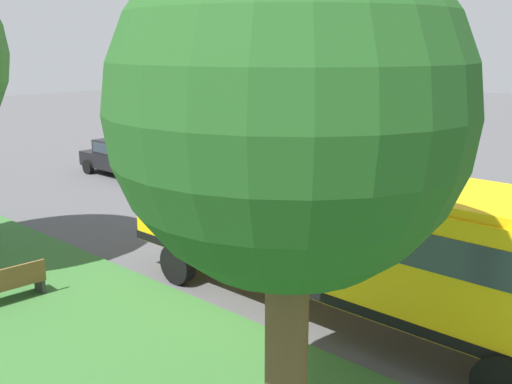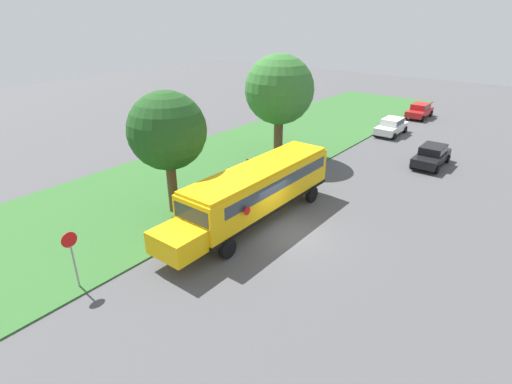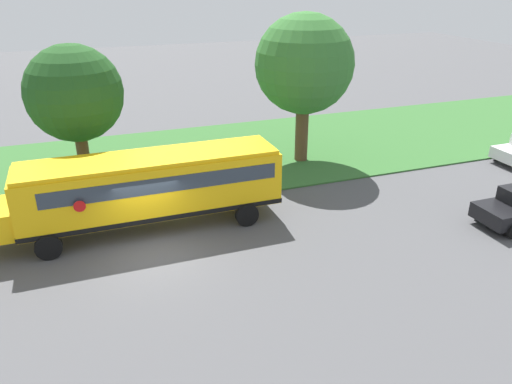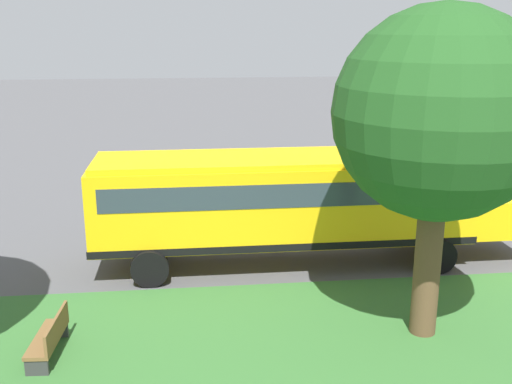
{
  "view_description": "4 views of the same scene",
  "coord_description": "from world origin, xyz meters",
  "px_view_note": "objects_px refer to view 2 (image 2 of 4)",
  "views": [
    {
      "loc": [
        -12.38,
        -6.58,
        5.7
      ],
      "look_at": [
        -1.01,
        3.9,
        1.86
      ],
      "focal_mm": 42.0,
      "sensor_mm": 36.0,
      "label": 1
    },
    {
      "loc": [
        10.06,
        -15.8,
        10.93
      ],
      "look_at": [
        -2.65,
        0.44,
        1.54
      ],
      "focal_mm": 28.0,
      "sensor_mm": 36.0,
      "label": 2
    },
    {
      "loc": [
        16.82,
        -2.09,
        9.93
      ],
      "look_at": [
        -2.0,
        4.85,
        1.06
      ],
      "focal_mm": 35.0,
      "sensor_mm": 36.0,
      "label": 3
    },
    {
      "loc": [
        -18.38,
        2.96,
        6.68
      ],
      "look_at": [
        -0.87,
        1.0,
        1.72
      ],
      "focal_mm": 42.0,
      "sensor_mm": 36.0,
      "label": 4
    }
  ],
  "objects_px": {
    "school_bus": "(257,189)",
    "oak_tree_roadside_mid": "(278,89)",
    "car_red_furthest": "(420,110)",
    "car_black_nearest": "(432,154)",
    "car_white_middle": "(392,125)",
    "oak_tree_beside_bus": "(166,131)",
    "park_bench": "(256,166)",
    "stop_sign": "(72,254)"
  },
  "relations": [
    {
      "from": "car_red_furthest",
      "to": "oak_tree_beside_bus",
      "type": "height_order",
      "value": "oak_tree_beside_bus"
    },
    {
      "from": "car_red_furthest",
      "to": "oak_tree_roadside_mid",
      "type": "height_order",
      "value": "oak_tree_roadside_mid"
    },
    {
      "from": "car_white_middle",
      "to": "car_red_furthest",
      "type": "distance_m",
      "value": 8.46
    },
    {
      "from": "car_black_nearest",
      "to": "car_red_furthest",
      "type": "bearing_deg",
      "value": 110.65
    },
    {
      "from": "oak_tree_beside_bus",
      "to": "oak_tree_roadside_mid",
      "type": "height_order",
      "value": "oak_tree_roadside_mid"
    },
    {
      "from": "school_bus",
      "to": "car_red_furthest",
      "type": "distance_m",
      "value": 30.16
    },
    {
      "from": "car_white_middle",
      "to": "park_bench",
      "type": "relative_size",
      "value": 2.7
    },
    {
      "from": "stop_sign",
      "to": "park_bench",
      "type": "relative_size",
      "value": 1.68
    },
    {
      "from": "school_bus",
      "to": "car_black_nearest",
      "type": "height_order",
      "value": "school_bus"
    },
    {
      "from": "car_red_furthest",
      "to": "oak_tree_roadside_mid",
      "type": "xyz_separation_m",
      "value": [
        -4.93,
        -20.61,
        4.63
      ]
    },
    {
      "from": "car_red_furthest",
      "to": "oak_tree_beside_bus",
      "type": "xyz_separation_m",
      "value": [
        -4.14,
        -32.38,
        4.07
      ]
    },
    {
      "from": "car_black_nearest",
      "to": "car_white_middle",
      "type": "relative_size",
      "value": 1.0
    },
    {
      "from": "car_white_middle",
      "to": "stop_sign",
      "type": "distance_m",
      "value": 31.36
    },
    {
      "from": "car_black_nearest",
      "to": "stop_sign",
      "type": "distance_m",
      "value": 25.99
    },
    {
      "from": "stop_sign",
      "to": "oak_tree_beside_bus",
      "type": "bearing_deg",
      "value": 107.58
    },
    {
      "from": "oak_tree_beside_bus",
      "to": "park_bench",
      "type": "relative_size",
      "value": 4.38
    },
    {
      "from": "school_bus",
      "to": "stop_sign",
      "type": "distance_m",
      "value": 9.88
    },
    {
      "from": "car_red_furthest",
      "to": "car_white_middle",
      "type": "bearing_deg",
      "value": -90.0
    },
    {
      "from": "car_black_nearest",
      "to": "stop_sign",
      "type": "bearing_deg",
      "value": -106.55
    },
    {
      "from": "school_bus",
      "to": "park_bench",
      "type": "bearing_deg",
      "value": 128.56
    },
    {
      "from": "car_white_middle",
      "to": "oak_tree_roadside_mid",
      "type": "distance_m",
      "value": 13.91
    },
    {
      "from": "car_red_furthest",
      "to": "car_black_nearest",
      "type": "bearing_deg",
      "value": -69.35
    },
    {
      "from": "car_black_nearest",
      "to": "car_white_middle",
      "type": "height_order",
      "value": "same"
    },
    {
      "from": "car_red_furthest",
      "to": "oak_tree_roadside_mid",
      "type": "bearing_deg",
      "value": -103.46
    },
    {
      "from": "car_white_middle",
      "to": "oak_tree_beside_bus",
      "type": "distance_m",
      "value": 24.61
    },
    {
      "from": "stop_sign",
      "to": "car_red_furthest",
      "type": "bearing_deg",
      "value": 87.41
    },
    {
      "from": "school_bus",
      "to": "car_white_middle",
      "type": "distance_m",
      "value": 21.71
    },
    {
      "from": "park_bench",
      "to": "oak_tree_roadside_mid",
      "type": "bearing_deg",
      "value": 101.55
    },
    {
      "from": "car_black_nearest",
      "to": "park_bench",
      "type": "height_order",
      "value": "car_black_nearest"
    },
    {
      "from": "oak_tree_beside_bus",
      "to": "park_bench",
      "type": "bearing_deg",
      "value": 90.24
    },
    {
      "from": "car_white_middle",
      "to": "school_bus",
      "type": "bearing_deg",
      "value": -88.81
    },
    {
      "from": "car_red_furthest",
      "to": "oak_tree_beside_bus",
      "type": "bearing_deg",
      "value": -97.28
    },
    {
      "from": "car_red_furthest",
      "to": "park_bench",
      "type": "bearing_deg",
      "value": -99.72
    },
    {
      "from": "school_bus",
      "to": "car_red_furthest",
      "type": "xyz_separation_m",
      "value": [
        -0.45,
        30.14,
        -1.05
      ]
    },
    {
      "from": "car_white_middle",
      "to": "oak_tree_beside_bus",
      "type": "relative_size",
      "value": 0.62
    },
    {
      "from": "school_bus",
      "to": "oak_tree_beside_bus",
      "type": "distance_m",
      "value": 5.93
    },
    {
      "from": "car_black_nearest",
      "to": "park_bench",
      "type": "bearing_deg",
      "value": -135.85
    },
    {
      "from": "car_red_furthest",
      "to": "oak_tree_beside_bus",
      "type": "relative_size",
      "value": 0.62
    },
    {
      "from": "car_white_middle",
      "to": "oak_tree_beside_bus",
      "type": "height_order",
      "value": "oak_tree_beside_bus"
    },
    {
      "from": "oak_tree_beside_bus",
      "to": "car_black_nearest",
      "type": "bearing_deg",
      "value": 60.93
    },
    {
      "from": "school_bus",
      "to": "oak_tree_roadside_mid",
      "type": "distance_m",
      "value": 11.51
    },
    {
      "from": "school_bus",
      "to": "car_white_middle",
      "type": "height_order",
      "value": "school_bus"
    }
  ]
}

